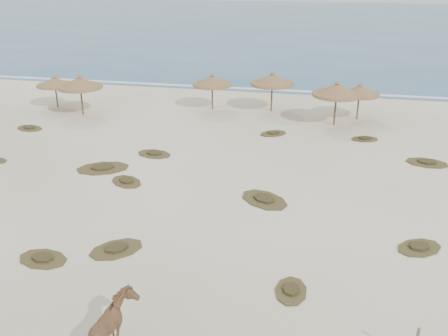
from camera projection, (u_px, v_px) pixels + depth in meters
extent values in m
plane|color=#F8EACC|center=(156.00, 246.00, 19.29)|extent=(160.00, 160.00, 0.00)
cube|color=#284F7A|center=(296.00, 24.00, 87.05)|extent=(200.00, 100.00, 0.01)
cube|color=silver|center=(255.00, 89.00, 42.78)|extent=(70.00, 0.60, 0.01)
cylinder|color=brown|center=(56.00, 95.00, 37.17)|extent=(0.11, 0.11, 1.85)
cylinder|color=olive|center=(55.00, 85.00, 36.87)|extent=(3.40, 3.40, 0.16)
cone|color=olive|center=(55.00, 81.00, 36.76)|extent=(3.29, 3.29, 0.66)
cone|color=olive|center=(54.00, 76.00, 36.61)|extent=(0.32, 0.32, 0.19)
cylinder|color=brown|center=(82.00, 100.00, 35.37)|extent=(0.12, 0.12, 2.18)
cylinder|color=olive|center=(80.00, 87.00, 35.02)|extent=(3.70, 3.70, 0.19)
cone|color=olive|center=(80.00, 82.00, 34.89)|extent=(3.58, 3.58, 0.78)
cone|color=olive|center=(79.00, 76.00, 34.71)|extent=(0.37, 0.37, 0.23)
cylinder|color=brown|center=(212.00, 96.00, 36.70)|extent=(0.12, 0.12, 2.02)
cylinder|color=olive|center=(212.00, 84.00, 36.38)|extent=(3.68, 3.68, 0.17)
cone|color=olive|center=(212.00, 80.00, 36.26)|extent=(3.56, 3.56, 0.72)
cone|color=olive|center=(212.00, 74.00, 36.09)|extent=(0.35, 0.35, 0.21)
cylinder|color=brown|center=(272.00, 96.00, 36.22)|extent=(0.13, 0.13, 2.21)
cylinder|color=olive|center=(272.00, 84.00, 35.87)|extent=(3.55, 3.55, 0.19)
cone|color=olive|center=(272.00, 79.00, 35.73)|extent=(3.43, 3.43, 0.79)
cone|color=olive|center=(273.00, 72.00, 35.55)|extent=(0.38, 0.38, 0.23)
cylinder|color=brown|center=(335.00, 108.00, 33.14)|extent=(0.13, 0.13, 2.26)
cylinder|color=olive|center=(336.00, 95.00, 32.77)|extent=(4.00, 4.00, 0.19)
cone|color=olive|center=(337.00, 89.00, 32.64)|extent=(3.86, 3.86, 0.81)
cone|color=olive|center=(338.00, 82.00, 32.45)|extent=(0.39, 0.39, 0.24)
cylinder|color=brown|center=(358.00, 106.00, 34.41)|extent=(0.11, 0.11, 1.93)
cylinder|color=olive|center=(359.00, 94.00, 34.10)|extent=(3.65, 3.65, 0.17)
cone|color=olive|center=(360.00, 90.00, 33.98)|extent=(3.53, 3.53, 0.69)
cone|color=olive|center=(360.00, 84.00, 33.82)|extent=(0.33, 0.33, 0.20)
imported|color=olive|center=(112.00, 331.00, 13.60)|extent=(1.02, 2.13, 1.78)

